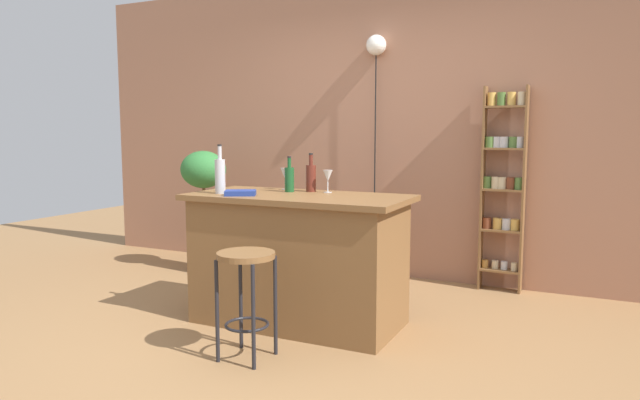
% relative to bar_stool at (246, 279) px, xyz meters
% --- Properties ---
extents(ground, '(12.00, 12.00, 0.00)m').
position_rel_bar_stool_xyz_m(ground, '(-0.03, 0.42, -0.49)').
color(ground, olive).
extents(back_wall, '(6.40, 0.10, 2.80)m').
position_rel_bar_stool_xyz_m(back_wall, '(-0.03, 2.37, 0.91)').
color(back_wall, '#9E6B51').
rests_on(back_wall, ground).
extents(kitchen_counter, '(1.55, 0.74, 0.92)m').
position_rel_bar_stool_xyz_m(kitchen_counter, '(-0.03, 0.72, -0.02)').
color(kitchen_counter, brown).
rests_on(kitchen_counter, ground).
extents(bar_stool, '(0.35, 0.35, 0.65)m').
position_rel_bar_stool_xyz_m(bar_stool, '(0.00, 0.00, 0.00)').
color(bar_stool, black).
rests_on(bar_stool, ground).
extents(spice_shelf, '(0.36, 0.14, 1.74)m').
position_rel_bar_stool_xyz_m(spice_shelf, '(1.14, 2.23, 0.45)').
color(spice_shelf, brown).
rests_on(spice_shelf, ground).
extents(plant_stool, '(0.29, 0.29, 0.42)m').
position_rel_bar_stool_xyz_m(plant_stool, '(-1.57, 1.69, -0.28)').
color(plant_stool, '#2D2823').
rests_on(plant_stool, ground).
extents(potted_plant, '(0.45, 0.41, 0.76)m').
position_rel_bar_stool_xyz_m(potted_plant, '(-1.57, 1.69, 0.40)').
color(potted_plant, '#935B3D').
rests_on(potted_plant, plant_stool).
extents(bottle_wine_red, '(0.07, 0.07, 0.26)m').
position_rel_bar_stool_xyz_m(bottle_wine_red, '(-0.17, 0.86, 0.53)').
color(bottle_wine_red, '#194C23').
rests_on(bottle_wine_red, kitchen_counter).
extents(bottle_vinegar, '(0.07, 0.07, 0.35)m').
position_rel_bar_stool_xyz_m(bottle_vinegar, '(-0.56, 0.55, 0.57)').
color(bottle_vinegar, '#B2B2B7').
rests_on(bottle_vinegar, kitchen_counter).
extents(bottle_sauce_amber, '(0.07, 0.07, 0.28)m').
position_rel_bar_stool_xyz_m(bottle_sauce_amber, '(-0.04, 0.95, 0.54)').
color(bottle_sauce_amber, '#5B2319').
rests_on(bottle_sauce_amber, kitchen_counter).
extents(wine_glass_left, '(0.07, 0.07, 0.16)m').
position_rel_bar_stool_xyz_m(wine_glass_left, '(-0.29, 1.00, 0.55)').
color(wine_glass_left, silver).
rests_on(wine_glass_left, kitchen_counter).
extents(wine_glass_center, '(0.07, 0.07, 0.16)m').
position_rel_bar_stool_xyz_m(wine_glass_center, '(0.10, 0.94, 0.55)').
color(wine_glass_center, silver).
rests_on(wine_glass_center, kitchen_counter).
extents(cookbook, '(0.26, 0.23, 0.03)m').
position_rel_bar_stool_xyz_m(cookbook, '(-0.37, 0.51, 0.45)').
color(cookbook, navy).
rests_on(cookbook, kitchen_counter).
extents(pendant_globe_light, '(0.19, 0.19, 2.24)m').
position_rel_bar_stool_xyz_m(pendant_globe_light, '(-0.02, 2.26, 1.61)').
color(pendant_globe_light, black).
rests_on(pendant_globe_light, ground).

